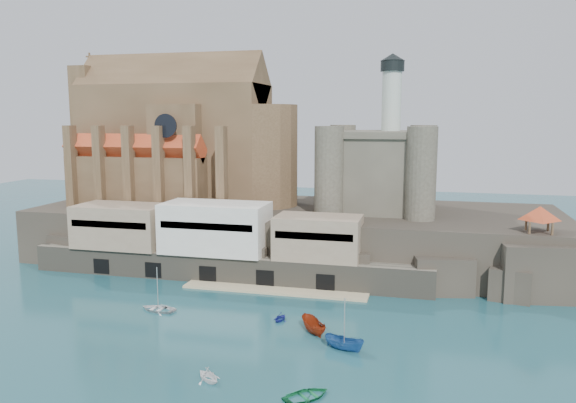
# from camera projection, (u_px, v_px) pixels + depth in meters

# --- Properties ---
(ground) EXTENTS (300.00, 300.00, 0.00)m
(ground) POSITION_uv_depth(u_px,v_px,m) (222.00, 331.00, 72.89)
(ground) COLOR #184750
(ground) RESTS_ON ground
(promontory) EXTENTS (100.00, 36.00, 10.00)m
(promontory) POSITION_uv_depth(u_px,v_px,m) (293.00, 234.00, 109.95)
(promontory) COLOR black
(promontory) RESTS_ON ground
(quay) EXTENTS (70.00, 12.00, 13.05)m
(quay) POSITION_uv_depth(u_px,v_px,m) (214.00, 243.00, 96.58)
(quay) COLOR #696354
(quay) RESTS_ON ground
(church) EXTENTS (47.00, 25.93, 30.51)m
(church) POSITION_uv_depth(u_px,v_px,m) (183.00, 144.00, 115.57)
(church) COLOR brown
(church) RESTS_ON promontory
(castle_keep) EXTENTS (21.20, 21.20, 29.30)m
(castle_keep) POSITION_uv_depth(u_px,v_px,m) (379.00, 167.00, 105.66)
(castle_keep) COLOR #4C493C
(castle_keep) RESTS_ON promontory
(rock_outcrop) EXTENTS (14.50, 10.50, 8.70)m
(rock_outcrop) POSITION_uv_depth(u_px,v_px,m) (536.00, 271.00, 86.91)
(rock_outcrop) COLOR black
(rock_outcrop) RESTS_ON ground
(pavilion) EXTENTS (6.40, 6.40, 5.40)m
(pavilion) POSITION_uv_depth(u_px,v_px,m) (540.00, 215.00, 85.76)
(pavilion) COLOR brown
(pavilion) RESTS_ON rock_outcrop
(boat_1) EXTENTS (3.15, 3.41, 3.39)m
(boat_1) POSITION_uv_depth(u_px,v_px,m) (208.00, 381.00, 59.20)
(boat_1) COLOR white
(boat_1) RESTS_ON ground
(boat_2) EXTENTS (2.53, 2.50, 5.21)m
(boat_2) POSITION_uv_depth(u_px,v_px,m) (344.00, 349.00, 67.20)
(boat_2) COLOR #215291
(boat_2) RESTS_ON ground
(boat_3) EXTENTS (3.25, 3.29, 5.02)m
(boat_3) POSITION_uv_depth(u_px,v_px,m) (307.00, 398.00, 55.62)
(boat_3) COLOR #14703D
(boat_3) RESTS_ON ground
(boat_5) EXTENTS (2.88, 2.89, 5.41)m
(boat_5) POSITION_uv_depth(u_px,v_px,m) (313.00, 332.00, 72.60)
(boat_5) COLOR maroon
(boat_5) RESTS_ON ground
(boat_6) EXTENTS (1.66, 3.95, 5.37)m
(boat_6) POSITION_uv_depth(u_px,v_px,m) (158.00, 310.00, 80.76)
(boat_6) COLOR silver
(boat_6) RESTS_ON ground
(boat_7) EXTENTS (2.66, 1.94, 2.79)m
(boat_7) POSITION_uv_depth(u_px,v_px,m) (280.00, 320.00, 76.77)
(boat_7) COLOR navy
(boat_7) RESTS_ON ground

